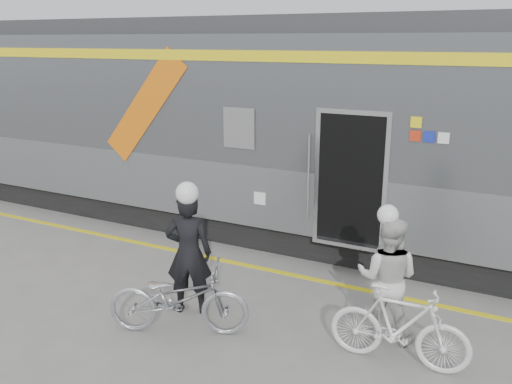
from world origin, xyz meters
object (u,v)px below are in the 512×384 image
Objects in this scene: man at (189,253)px; woman at (387,278)px; bicycle_left at (179,299)px; bicycle_right at (399,326)px.

woman is (2.61, 0.58, -0.06)m from man.
man is at bearing -3.21° from bicycle_left.
man is 0.71m from bicycle_left.
man is 2.67m from woman.
woman reaches higher than bicycle_right.
man reaches higher than woman.
man reaches higher than bicycle_left.
bicycle_right is (2.71, 0.58, 0.01)m from bicycle_left.
bicycle_left is (0.20, -0.55, -0.39)m from man.
bicycle_left is at bearing 98.83° from bicycle_right.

